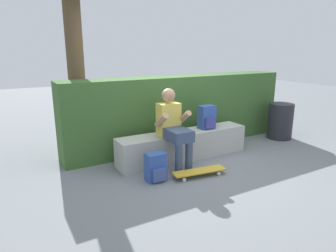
# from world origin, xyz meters

# --- Properties ---
(ground_plane) EXTENTS (24.00, 24.00, 0.00)m
(ground_plane) POSITION_xyz_m (0.00, 0.00, 0.00)
(ground_plane) COLOR slate
(bench_main) EXTENTS (2.32, 0.42, 0.47)m
(bench_main) POSITION_xyz_m (0.00, 0.35, 0.23)
(bench_main) COLOR #AAACA4
(bench_main) RESTS_ON ground
(person_skater) EXTENTS (0.49, 0.62, 1.22)m
(person_skater) POSITION_xyz_m (-0.33, 0.14, 0.66)
(person_skater) COLOR gold
(person_skater) RESTS_ON ground
(skateboard_near_person) EXTENTS (0.82, 0.30, 0.09)m
(skateboard_near_person) POSITION_xyz_m (-0.20, -0.39, 0.07)
(skateboard_near_person) COLOR gold
(skateboard_near_person) RESTS_ON ground
(backpack_on_bench) EXTENTS (0.28, 0.23, 0.40)m
(backpack_on_bench) POSITION_xyz_m (0.46, 0.34, 0.66)
(backpack_on_bench) COLOR #2D4C99
(backpack_on_bench) RESTS_ON bench_main
(backpack_on_ground) EXTENTS (0.28, 0.23, 0.40)m
(backpack_on_ground) POSITION_xyz_m (-0.81, -0.20, 0.19)
(backpack_on_ground) COLOR #2D4C99
(backpack_on_ground) RESTS_ON ground
(hedge_row) EXTENTS (4.44, 0.57, 1.32)m
(hedge_row) POSITION_xyz_m (0.35, 1.05, 0.66)
(hedge_row) COLOR #365B29
(hedge_row) RESTS_ON ground
(trash_bin) EXTENTS (0.50, 0.50, 0.73)m
(trash_bin) POSITION_xyz_m (2.36, 0.38, 0.36)
(trash_bin) COLOR #232328
(trash_bin) RESTS_ON ground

